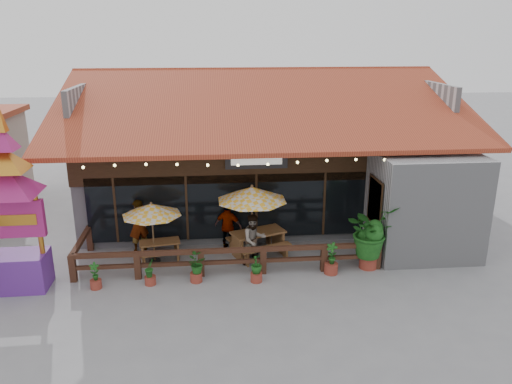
{
  "coord_description": "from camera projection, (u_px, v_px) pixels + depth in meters",
  "views": [
    {
      "loc": [
        -2.11,
        -15.13,
        7.42
      ],
      "look_at": [
        -0.54,
        1.5,
        2.15
      ],
      "focal_mm": 35.0,
      "sensor_mm": 36.0,
      "label": 1
    }
  ],
  "objects": [
    {
      "name": "picnic_table_left",
      "position": [
        160.0,
        247.0,
        17.18
      ],
      "size": [
        1.53,
        1.38,
        0.66
      ],
      "color": "brown",
      "rests_on": "ground"
    },
    {
      "name": "planter_b",
      "position": [
        150.0,
        273.0,
        15.41
      ],
      "size": [
        0.38,
        0.4,
        0.85
      ],
      "color": "maroon",
      "rests_on": "ground"
    },
    {
      "name": "diner_a",
      "position": [
        138.0,
        225.0,
        17.67
      ],
      "size": [
        0.84,
        0.72,
        1.94
      ],
      "primitive_type": "imported",
      "rotation": [
        0.0,
        0.0,
        3.57
      ],
      "color": "#352010",
      "rests_on": "ground"
    },
    {
      "name": "ground",
      "position": [
        276.0,
        266.0,
        16.79
      ],
      "size": [
        100.0,
        100.0,
        0.0
      ],
      "primitive_type": "plane",
      "color": "gray",
      "rests_on": "ground"
    },
    {
      "name": "planter_c",
      "position": [
        196.0,
        267.0,
        15.55
      ],
      "size": [
        0.74,
        0.72,
        0.93
      ],
      "color": "maroon",
      "rests_on": "ground"
    },
    {
      "name": "diner_b",
      "position": [
        254.0,
        240.0,
        16.69
      ],
      "size": [
        1.01,
        0.89,
        1.75
      ],
      "primitive_type": "imported",
      "rotation": [
        0.0,
        0.0,
        0.31
      ],
      "color": "#352010",
      "rests_on": "ground"
    },
    {
      "name": "planter_e",
      "position": [
        331.0,
        261.0,
        16.11
      ],
      "size": [
        0.46,
        0.44,
        1.08
      ],
      "color": "maroon",
      "rests_on": "ground"
    },
    {
      "name": "diner_c",
      "position": [
        228.0,
        226.0,
        17.89
      ],
      "size": [
        1.1,
        0.79,
        1.73
      ],
      "primitive_type": "imported",
      "rotation": [
        0.0,
        0.0,
        2.73
      ],
      "color": "#352010",
      "rests_on": "ground"
    },
    {
      "name": "umbrella_left",
      "position": [
        152.0,
        210.0,
        16.57
      ],
      "size": [
        2.29,
        2.29,
        2.15
      ],
      "color": "brown",
      "rests_on": "ground"
    },
    {
      "name": "planter_a",
      "position": [
        95.0,
        278.0,
        15.18
      ],
      "size": [
        0.35,
        0.35,
        0.85
      ],
      "color": "maroon",
      "rests_on": "ground"
    },
    {
      "name": "planter_d",
      "position": [
        256.0,
        269.0,
        15.58
      ],
      "size": [
        0.49,
        0.49,
        0.92
      ],
      "color": "maroon",
      "rests_on": "ground"
    },
    {
      "name": "thai_sign_tower",
      "position": [
        10.0,
        187.0,
        14.37
      ],
      "size": [
        2.29,
        2.29,
        6.11
      ],
      "color": "#5D268C",
      "rests_on": "ground"
    },
    {
      "name": "tropical_plant",
      "position": [
        370.0,
        233.0,
        16.28
      ],
      "size": [
        2.04,
        1.95,
        2.2
      ],
      "color": "maroon",
      "rests_on": "ground"
    },
    {
      "name": "patio_railing",
      "position": [
        209.0,
        255.0,
        16.15
      ],
      "size": [
        10.0,
        2.6,
        0.92
      ],
      "color": "#422317",
      "rests_on": "ground"
    },
    {
      "name": "picnic_table_right",
      "position": [
        258.0,
        239.0,
        17.47
      ],
      "size": [
        2.27,
        2.12,
        0.88
      ],
      "color": "brown",
      "rests_on": "ground"
    },
    {
      "name": "restaurant_building",
      "position": [
        263.0,
        156.0,
        22.42
      ],
      "size": [
        15.5,
        14.73,
        6.09
      ],
      "color": "#A3A3A7",
      "rests_on": "ground"
    },
    {
      "name": "umbrella_right",
      "position": [
        252.0,
        194.0,
        16.89
      ],
      "size": [
        3.19,
        3.19,
        2.6
      ],
      "color": "brown",
      "rests_on": "ground"
    }
  ]
}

